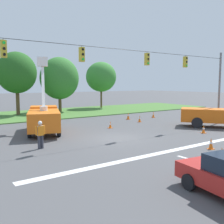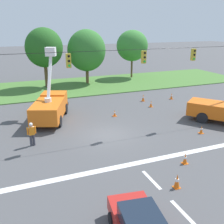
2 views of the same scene
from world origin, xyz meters
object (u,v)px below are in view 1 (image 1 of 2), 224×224
tree_east (59,78)px  traffic_cone_lane_edge_b (211,144)px  utility_truck_bucket_lift (44,117)px  road_worker (40,133)px  utility_truck_support_near (219,115)px  traffic_cone_foreground_right (140,119)px  traffic_cone_near_bucket (128,116)px  traffic_cone_lane_edge_a (153,115)px  traffic_cone_mid_left (110,125)px  traffic_cone_mid_right (222,155)px  tree_centre (17,73)px  tree_far_east (101,77)px  traffic_cone_far_left (204,129)px

tree_east → traffic_cone_lane_edge_b: tree_east is taller
utility_truck_bucket_lift → road_worker: bearing=-113.1°
utility_truck_support_near → traffic_cone_lane_edge_b: size_ratio=9.20×
traffic_cone_foreground_right → traffic_cone_near_bucket: bearing=82.6°
traffic_cone_lane_edge_a → utility_truck_bucket_lift: bearing=-172.4°
tree_east → traffic_cone_mid_left: tree_east is taller
road_worker → traffic_cone_near_bucket: size_ratio=2.17×
utility_truck_support_near → road_worker: utility_truck_support_near is taller
road_worker → traffic_cone_mid_right: bearing=-51.1°
tree_east → traffic_cone_mid_right: 27.93m
tree_centre → tree_far_east: tree_centre is taller
tree_centre → traffic_cone_lane_edge_b: (4.91, -24.84, -5.11)m
tree_east → traffic_cone_mid_right: tree_east is taller
traffic_cone_far_left → traffic_cone_mid_right: bearing=-138.3°
tree_centre → road_worker: size_ratio=4.58×
tree_far_east → traffic_cone_foreground_right: (-5.21, -15.62, -4.84)m
traffic_cone_mid_left → traffic_cone_mid_right: size_ratio=0.79×
traffic_cone_foreground_right → traffic_cone_lane_edge_a: size_ratio=0.97×
traffic_cone_mid_left → traffic_cone_mid_right: (-1.32, -12.06, 0.10)m
tree_east → road_worker: tree_east is taller
traffic_cone_mid_left → traffic_cone_lane_edge_b: (0.69, -10.06, 0.04)m
utility_truck_bucket_lift → traffic_cone_lane_edge_b: utility_truck_bucket_lift is taller
utility_truck_bucket_lift → traffic_cone_lane_edge_a: 14.58m
traffic_cone_mid_left → tree_far_east: bearing=59.6°
traffic_cone_mid_left → traffic_cone_lane_edge_b: bearing=-86.1°
utility_truck_support_near → road_worker: size_ratio=3.75×
road_worker → traffic_cone_mid_right: road_worker is taller
tree_far_east → road_worker: 27.77m
traffic_cone_lane_edge_b → traffic_cone_far_left: 5.53m
traffic_cone_mid_left → traffic_cone_mid_right: bearing=-96.2°
traffic_cone_foreground_right → traffic_cone_far_left: size_ratio=1.07×
tree_centre → road_worker: (-3.78, -18.56, -4.46)m
utility_truck_bucket_lift → traffic_cone_lane_edge_b: bearing=-60.1°
tree_centre → utility_truck_bucket_lift: (-1.63, -13.50, -4.11)m
road_worker → traffic_cone_lane_edge_a: size_ratio=2.42×
tree_far_east → road_worker: bearing=-130.9°
tree_far_east → utility_truck_support_near: (-1.38, -22.50, -4.06)m
tree_east → tree_centre: bearing=-174.8°
utility_truck_support_near → traffic_cone_foreground_right: 7.91m
utility_truck_bucket_lift → traffic_cone_foreground_right: (10.60, 0.06, -1.01)m
tree_centre → traffic_cone_near_bucket: 15.33m
utility_truck_bucket_lift → traffic_cone_mid_left: utility_truck_bucket_lift is taller
tree_east → traffic_cone_mid_right: (-3.18, -27.39, -4.43)m
traffic_cone_mid_right → traffic_cone_lane_edge_a: size_ratio=1.13×
utility_truck_bucket_lift → traffic_cone_near_bucket: 11.20m
traffic_cone_foreground_right → traffic_cone_mid_right: traffic_cone_mid_right is taller
traffic_cone_mid_right → traffic_cone_lane_edge_b: size_ratio=1.14×
tree_far_east → traffic_cone_foreground_right: 17.17m
utility_truck_support_near → traffic_cone_mid_left: 10.25m
tree_centre → traffic_cone_far_left: 23.72m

